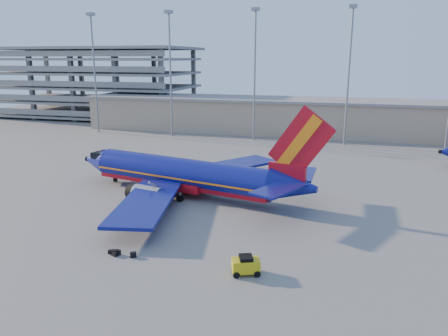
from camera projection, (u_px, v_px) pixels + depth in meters
The scene contains 7 objects.
ground at pixel (217, 205), 55.59m from camera, with size 220.00×220.00×0.00m, color slate.
terminal_building at pixel (325, 117), 105.98m from camera, with size 122.00×16.00×8.50m.
parking_garage at pixel (97, 79), 138.14m from camera, with size 62.00×32.00×21.40m.
light_mast_row at pixel (301, 61), 92.86m from camera, with size 101.60×1.60×28.65m.
aircraft_main at pixel (187, 175), 59.26m from camera, with size 38.23×36.36×13.12m.
baggage_tug at pixel (246, 265), 37.72m from camera, with size 2.75×2.22×1.72m.
luggage_pile at pixel (120, 253), 41.47m from camera, with size 3.05×0.86×0.52m.
Camera 1 is at (15.28, -50.46, 18.29)m, focal length 35.00 mm.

